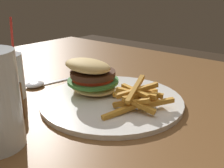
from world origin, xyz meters
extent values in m
cube|color=brown|center=(0.00, 0.00, 0.76)|extent=(1.57, 1.08, 0.03)
cylinder|color=brown|center=(0.71, -0.47, 0.37)|extent=(0.07, 0.07, 0.74)
cylinder|color=white|center=(0.09, -0.04, 0.78)|extent=(0.31, 0.31, 0.01)
ellipsoid|color=#DBB770|center=(0.14, -0.04, 0.80)|extent=(0.12, 0.10, 0.02)
cylinder|color=#428438|center=(0.14, -0.04, 0.81)|extent=(0.13, 0.13, 0.01)
cylinder|color=red|center=(0.14, -0.04, 0.82)|extent=(0.10, 0.10, 0.01)
cylinder|color=#4C2D1E|center=(0.14, -0.04, 0.83)|extent=(0.11, 0.11, 0.01)
ellipsoid|color=#DBB770|center=(0.15, -0.03, 0.85)|extent=(0.12, 0.10, 0.04)
cube|color=gold|center=(0.03, -0.04, 0.82)|extent=(0.03, 0.09, 0.03)
cube|color=gold|center=(0.02, -0.06, 0.80)|extent=(0.06, 0.03, 0.03)
cube|color=gold|center=(0.03, -0.04, 0.82)|extent=(0.07, 0.02, 0.01)
cube|color=gold|center=(0.02, -0.06, 0.80)|extent=(0.06, 0.03, 0.02)
cube|color=gold|center=(0.02, -0.04, 0.82)|extent=(0.06, 0.08, 0.02)
cube|color=gold|center=(0.03, -0.04, 0.80)|extent=(0.07, 0.02, 0.01)
cube|color=gold|center=(0.03, -0.04, 0.81)|extent=(0.09, 0.03, 0.01)
cube|color=gold|center=(0.07, -0.07, 0.79)|extent=(0.07, 0.02, 0.03)
cube|color=gold|center=(0.02, -0.02, 0.80)|extent=(0.07, 0.03, 0.03)
cube|color=gold|center=(0.02, -0.06, 0.80)|extent=(0.06, 0.05, 0.02)
cube|color=gold|center=(0.02, 0.01, 0.79)|extent=(0.04, 0.09, 0.02)
cube|color=gold|center=(-0.02, -0.05, 0.80)|extent=(0.05, 0.07, 0.01)
cube|color=gold|center=(0.00, -0.02, 0.80)|extent=(0.07, 0.02, 0.02)
cube|color=gold|center=(0.04, -0.08, 0.80)|extent=(0.08, 0.05, 0.02)
cube|color=gold|center=(0.07, -0.06, 0.80)|extent=(0.06, 0.03, 0.03)
cube|color=gold|center=(0.01, -0.06, 0.81)|extent=(0.07, 0.04, 0.01)
cube|color=gold|center=(0.06, -0.07, 0.79)|extent=(0.05, 0.05, 0.01)
cube|color=gold|center=(0.02, -0.08, 0.79)|extent=(0.07, 0.07, 0.03)
cube|color=gold|center=(0.03, -0.04, 0.80)|extent=(0.01, 0.06, 0.02)
cube|color=gold|center=(0.02, -0.04, 0.81)|extent=(0.03, 0.09, 0.01)
cylinder|color=silver|center=(0.28, 0.09, 0.82)|extent=(0.07, 0.07, 0.10)
cylinder|color=#EFA819|center=(0.28, 0.09, 0.81)|extent=(0.07, 0.07, 0.08)
cylinder|color=red|center=(0.27, 0.07, 0.86)|extent=(0.03, 0.03, 0.18)
ellipsoid|color=silver|center=(0.30, 0.01, 0.78)|extent=(0.05, 0.05, 0.01)
cube|color=silver|center=(0.28, -0.06, 0.78)|extent=(0.03, 0.11, 0.00)
cube|color=brown|center=(0.21, 0.13, 0.81)|extent=(0.09, 0.01, 0.07)
camera|label=1|loc=(-0.25, 0.36, 1.01)|focal=42.00mm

